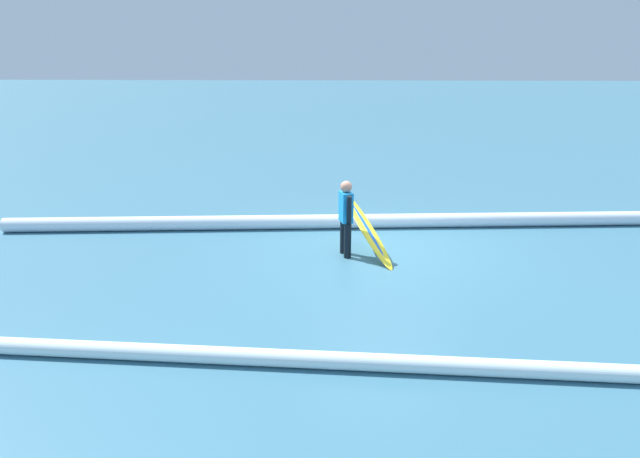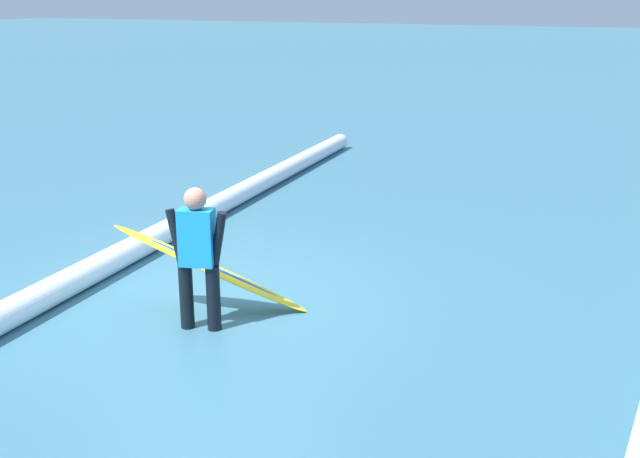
{
  "view_description": "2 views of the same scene",
  "coord_description": "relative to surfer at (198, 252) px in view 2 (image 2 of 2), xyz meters",
  "views": [
    {
      "loc": [
        0.8,
        10.89,
        3.71
      ],
      "look_at": [
        1.16,
        1.96,
        1.0
      ],
      "focal_mm": 32.48,
      "sensor_mm": 36.0,
      "label": 1
    },
    {
      "loc": [
        6.68,
        4.51,
        3.23
      ],
      "look_at": [
        0.17,
        1.43,
        1.03
      ],
      "focal_mm": 43.35,
      "sensor_mm": 36.0,
      "label": 2
    }
  ],
  "objects": [
    {
      "name": "surfer",
      "position": [
        0.0,
        0.0,
        0.0
      ],
      "size": [
        0.28,
        0.61,
        1.46
      ],
      "rotation": [
        0.0,
        0.0,
        1.84
      ],
      "color": "black",
      "rests_on": "ground_plane"
    },
    {
      "name": "wave_crest_foreground",
      "position": [
        -0.92,
        -1.88,
        -0.66
      ],
      "size": [
        16.68,
        1.64,
        0.31
      ],
      "primitive_type": "cylinder",
      "rotation": [
        0.0,
        1.57,
        0.08
      ],
      "color": "white",
      "rests_on": "ground_plane"
    },
    {
      "name": "ground_plane",
      "position": [
        -0.73,
        -0.37,
        -0.81
      ],
      "size": [
        153.03,
        153.03,
        0.0
      ],
      "primitive_type": "plane",
      "color": "#3A6E85"
    },
    {
      "name": "surfboard",
      "position": [
        -0.42,
        -0.12,
        -0.34
      ],
      "size": [
        1.08,
        1.95,
        0.99
      ],
      "color": "yellow",
      "rests_on": "ground_plane"
    }
  ]
}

